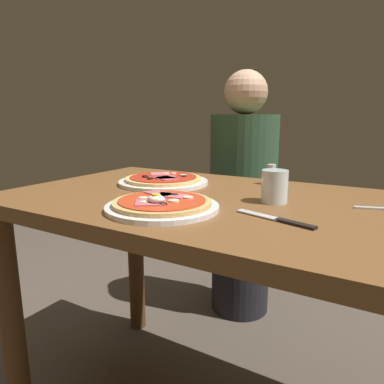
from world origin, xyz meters
The scene contains 8 objects.
dining_table centered at (0.00, 0.00, 0.62)m, with size 1.26×0.72×0.75m.
pizza_foreground centered at (-0.08, -0.18, 0.76)m, with size 0.28×0.28×0.05m.
pizza_across_left centered at (-0.27, 0.10, 0.76)m, with size 0.30×0.30×0.03m.
water_glass_near centered at (0.13, 0.03, 0.79)m, with size 0.07×0.07×0.09m.
fork centered at (0.39, 0.09, 0.75)m, with size 0.15×0.06×0.00m.
knife centered at (0.20, -0.13, 0.75)m, with size 0.19×0.07×0.01m.
salt_shaker centered at (0.05, 0.27, 0.78)m, with size 0.03×0.03×0.07m.
diner_person centered at (-0.22, 0.70, 0.56)m, with size 0.32×0.32×1.18m.
Camera 1 is at (0.40, -0.85, 0.97)m, focal length 32.55 mm.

